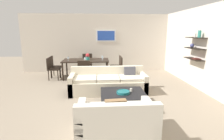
{
  "coord_description": "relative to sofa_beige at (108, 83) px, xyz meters",
  "views": [
    {
      "loc": [
        -0.3,
        -5.08,
        1.9
      ],
      "look_at": [
        0.09,
        0.2,
        0.75
      ],
      "focal_mm": 28.57,
      "sensor_mm": 36.0,
      "label": 1
    }
  ],
  "objects": [
    {
      "name": "coffee_table",
      "position": [
        0.32,
        -1.17,
        -0.1
      ],
      "size": [
        1.12,
        1.01,
        0.38
      ],
      "color": "black",
      "rests_on": "ground"
    },
    {
      "name": "back_wall_unit",
      "position": [
        0.32,
        3.19,
        1.06
      ],
      "size": [
        8.4,
        0.09,
        2.7
      ],
      "color": "silver",
      "rests_on": "ground"
    },
    {
      "name": "right_wall_shelf_unit",
      "position": [
        3.05,
        0.26,
        1.06
      ],
      "size": [
        0.34,
        8.2,
        2.7
      ],
      "color": "silver",
      "rests_on": "ground"
    },
    {
      "name": "centerpiece_vase",
      "position": [
        -0.75,
        1.91,
        0.59
      ],
      "size": [
        0.16,
        0.16,
        0.27
      ],
      "color": "teal",
      "rests_on": "dining_table"
    },
    {
      "name": "dining_table",
      "position": [
        -0.83,
        1.91,
        0.39
      ],
      "size": [
        1.87,
        1.02,
        0.75
      ],
      "color": "black",
      "rests_on": "ground"
    },
    {
      "name": "dining_chair_right_near",
      "position": [
        0.51,
        1.68,
        0.21
      ],
      "size": [
        0.44,
        0.44,
        0.88
      ],
      "color": "black",
      "rests_on": "ground"
    },
    {
      "name": "wine_glass_foot",
      "position": [
        -0.83,
        1.47,
        0.57
      ],
      "size": [
        0.07,
        0.07,
        0.16
      ],
      "color": "silver",
      "rests_on": "dining_table"
    },
    {
      "name": "wine_glass_right_far",
      "position": [
        -0.14,
        2.04,
        0.57
      ],
      "size": [
        0.08,
        0.08,
        0.15
      ],
      "color": "silver",
      "rests_on": "dining_table"
    },
    {
      "name": "dining_chair_left_far",
      "position": [
        -2.17,
        2.14,
        0.21
      ],
      "size": [
        0.44,
        0.44,
        0.88
      ],
      "color": "black",
      "rests_on": "ground"
    },
    {
      "name": "wine_glass_right_near",
      "position": [
        -0.14,
        1.79,
        0.57
      ],
      "size": [
        0.08,
        0.08,
        0.16
      ],
      "color": "silver",
      "rests_on": "dining_table"
    },
    {
      "name": "dining_chair_left_near",
      "position": [
        -2.17,
        1.68,
        0.21
      ],
      "size": [
        0.44,
        0.44,
        0.88
      ],
      "color": "black",
      "rests_on": "ground"
    },
    {
      "name": "decorative_bowl",
      "position": [
        0.31,
        -1.21,
        0.12
      ],
      "size": [
        0.34,
        0.34,
        0.06
      ],
      "color": "#19666B",
      "rests_on": "coffee_table"
    },
    {
      "name": "dining_chair_foot",
      "position": [
        -0.83,
        1.0,
        0.21
      ],
      "size": [
        0.44,
        0.44,
        0.88
      ],
      "color": "black",
      "rests_on": "ground"
    },
    {
      "name": "sofa_beige",
      "position": [
        0.0,
        0.0,
        0.0
      ],
      "size": [
        2.37,
        0.9,
        0.78
      ],
      "color": "beige",
      "rests_on": "ground"
    },
    {
      "name": "wine_glass_head",
      "position": [
        -0.83,
        2.36,
        0.55
      ],
      "size": [
        0.07,
        0.07,
        0.14
      ],
      "color": "silver",
      "rests_on": "dining_table"
    },
    {
      "name": "candle_jar",
      "position": [
        0.54,
        -1.08,
        0.13
      ],
      "size": [
        0.06,
        0.06,
        0.08
      ],
      "primitive_type": "cylinder",
      "color": "silver",
      "rests_on": "coffee_table"
    },
    {
      "name": "dining_chair_head",
      "position": [
        -0.83,
        2.83,
        0.21
      ],
      "size": [
        0.44,
        0.44,
        0.88
      ],
      "color": "black",
      "rests_on": "ground"
    },
    {
      "name": "loveseat_white",
      "position": [
        0.01,
        -2.47,
        0.0
      ],
      "size": [
        1.41,
        0.9,
        0.78
      ],
      "color": "silver",
      "rests_on": "ground"
    },
    {
      "name": "wine_glass_left_near",
      "position": [
        -1.52,
        1.79,
        0.57
      ],
      "size": [
        0.07,
        0.07,
        0.15
      ],
      "color": "silver",
      "rests_on": "dining_table"
    },
    {
      "name": "ground_plane",
      "position": [
        0.02,
        -0.34,
        -0.29
      ],
      "size": [
        18.0,
        18.0,
        0.0
      ],
      "primitive_type": "plane",
      "color": "gray"
    },
    {
      "name": "dining_chair_right_far",
      "position": [
        0.51,
        2.14,
        0.21
      ],
      "size": [
        0.44,
        0.44,
        0.88
      ],
      "color": "black",
      "rests_on": "ground"
    }
  ]
}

